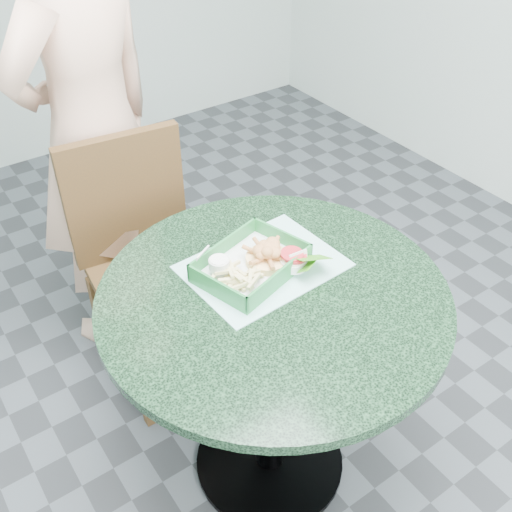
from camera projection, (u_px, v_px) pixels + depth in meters
floor at (269, 461)px, 2.03m from camera, size 4.00×5.00×0.02m
cafe_table at (272, 343)px, 1.66m from camera, size 0.92×0.92×0.75m
dining_chair at (145, 251)px, 2.06m from camera, size 0.41×0.41×0.93m
diner_person at (87, 94)px, 1.95m from camera, size 0.86×0.72×2.01m
placemat at (263, 271)px, 1.64m from camera, size 0.42×0.33×0.00m
food_basket at (251, 272)px, 1.61m from camera, size 0.28×0.20×0.06m
crab_sandwich at (269, 261)px, 1.60m from camera, size 0.12×0.12×0.07m
fries_pile at (231, 279)px, 1.56m from camera, size 0.14×0.14×0.04m
sauce_ramekin at (218, 264)px, 1.59m from camera, size 0.06×0.06×0.03m
garnish_cup at (297, 273)px, 1.57m from camera, size 0.11×0.11×0.04m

